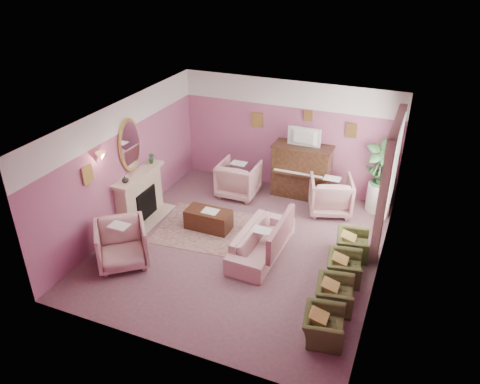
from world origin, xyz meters
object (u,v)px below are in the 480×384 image
at_px(television, 303,136).
at_px(floral_armchair_right, 331,193).
at_px(olive_chair_a, 324,322).
at_px(side_table, 378,197).
at_px(floral_armchair_front, 121,242).
at_px(piano, 302,172).
at_px(olive_chair_b, 335,291).
at_px(olive_chair_d, 353,241).
at_px(olive_chair_c, 345,264).
at_px(sofa, 262,237).
at_px(coffee_table, 209,220).
at_px(floral_armchair_left, 239,177).

height_order(television, floral_armchair_right, television).
bearing_deg(olive_chair_a, floral_armchair_right, 101.52).
height_order(television, olive_chair_a, television).
xyz_separation_m(olive_chair_a, side_table, (0.21, 4.50, 0.03)).
bearing_deg(floral_armchair_front, piano, 59.13).
distance_m(olive_chair_b, side_table, 3.69).
distance_m(piano, olive_chair_d, 2.70).
relative_size(television, olive_chair_a, 1.08).
relative_size(piano, floral_armchair_front, 1.42).
relative_size(olive_chair_b, side_table, 1.06).
bearing_deg(olive_chair_c, sofa, 175.28).
distance_m(sofa, olive_chair_a, 2.47).
distance_m(piano, floral_armchair_front, 4.79).
height_order(floral_armchair_right, olive_chair_a, floral_armchair_right).
relative_size(television, coffee_table, 0.80).
bearing_deg(floral_armchair_right, floral_armchair_left, -178.71).
relative_size(coffee_table, sofa, 0.50).
xyz_separation_m(piano, television, (0.00, -0.05, 0.95)).
distance_m(olive_chair_b, olive_chair_d, 1.64).
distance_m(coffee_table, olive_chair_a, 3.85).
bearing_deg(floral_armchair_right, side_table, 26.07).
bearing_deg(olive_chair_b, olive_chair_a, -90.00).
xyz_separation_m(coffee_table, olive_chair_a, (3.13, -2.24, 0.10)).
bearing_deg(floral_armchair_left, olive_chair_c, -36.51).
bearing_deg(piano, coffee_table, -122.17).
bearing_deg(coffee_table, floral_armchair_front, -119.14).
distance_m(floral_armchair_left, floral_armchair_front, 3.66).
height_order(sofa, floral_armchair_left, floral_armchair_left).
xyz_separation_m(olive_chair_a, olive_chair_d, (0.00, 2.46, 0.00)).
bearing_deg(olive_chair_b, piano, 114.32).
bearing_deg(coffee_table, floral_armchair_left, 89.59).
bearing_deg(side_table, olive_chair_b, -93.23).
relative_size(piano, olive_chair_a, 1.89).
bearing_deg(coffee_table, olive_chair_a, -35.56).
bearing_deg(olive_chair_a, sofa, 133.92).
xyz_separation_m(coffee_table, olive_chair_c, (3.13, -0.60, 0.10)).
distance_m(television, side_table, 2.27).
bearing_deg(piano, floral_armchair_right, -31.97).
xyz_separation_m(floral_armchair_right, floral_armchair_front, (-3.32, -3.56, 0.00)).
bearing_deg(floral_armchair_front, television, 58.82).
relative_size(sofa, floral_armchair_front, 2.02).
distance_m(coffee_table, sofa, 1.50).
distance_m(olive_chair_a, olive_chair_b, 0.82).
relative_size(olive_chair_c, side_table, 1.06).
bearing_deg(olive_chair_c, television, 120.53).
bearing_deg(coffee_table, olive_chair_d, 4.05).
bearing_deg(floral_armchair_right, olive_chair_d, -62.11).
height_order(coffee_table, floral_armchair_right, floral_armchair_right).
xyz_separation_m(piano, floral_armchair_left, (-1.44, -0.59, -0.16)).
xyz_separation_m(television, olive_chair_b, (1.68, -3.67, -1.28)).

